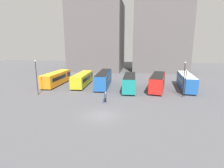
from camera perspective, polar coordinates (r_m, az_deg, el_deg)
ground_plane at (r=23.58m, az=-3.46°, el=-10.22°), size 160.00×160.00×0.00m
building_block_left at (r=67.86m, az=-4.76°, el=14.98°), size 18.60×17.38×24.36m
building_block_right at (r=67.06m, az=15.97°, el=21.59°), size 18.62×13.97×40.60m
bus_0 at (r=43.10m, az=-17.66°, el=1.89°), size 2.79×10.97×3.01m
bus_1 at (r=41.00m, az=-9.58°, el=1.68°), size 3.20×10.67×2.86m
bus_2 at (r=39.82m, az=-2.70°, el=1.83°), size 3.43×12.29×3.25m
bus_3 at (r=36.47m, az=5.76°, el=0.70°), size 2.82×9.78×3.14m
bus_4 at (r=37.73m, az=14.68°, el=0.80°), size 4.24×10.89×3.20m
bus_5 at (r=40.45m, az=22.98°, el=0.95°), size 3.26×11.55×3.16m
traveler at (r=28.44m, az=-2.18°, el=-4.03°), size 0.45×0.45×1.72m
suitcase at (r=28.29m, az=-2.86°, el=-5.69°), size 0.17×0.35×0.80m
lamp_post_0 at (r=33.91m, az=22.90°, el=1.03°), size 0.28×0.28×4.93m
lamp_post_1 at (r=35.16m, az=-23.44°, el=2.71°), size 0.28×0.28×6.49m
lamp_post_2 at (r=33.10m, az=22.46°, el=2.13°), size 0.28×0.28×6.36m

